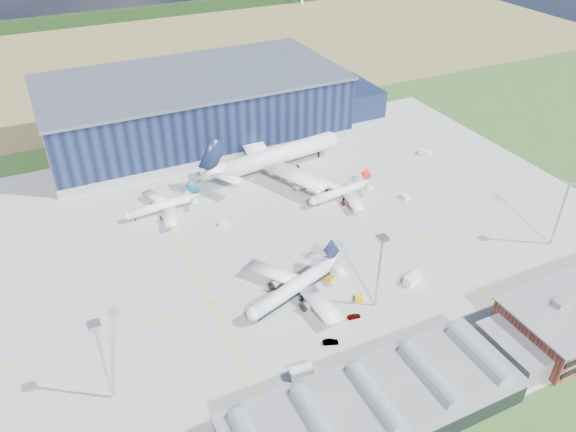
% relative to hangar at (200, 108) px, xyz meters
% --- Properties ---
extents(ground, '(600.00, 600.00, 0.00)m').
position_rel_hangar_xyz_m(ground, '(-2.81, -94.80, -11.62)').
color(ground, '#23471A').
rests_on(ground, ground).
extents(apron, '(220.00, 160.00, 0.08)m').
position_rel_hangar_xyz_m(apron, '(-2.81, -84.80, -11.59)').
color(apron, '#A1A09C').
rests_on(apron, ground).
extents(farmland, '(600.00, 220.00, 0.01)m').
position_rel_hangar_xyz_m(farmland, '(-2.81, 125.20, -11.62)').
color(farmland, olive).
rests_on(farmland, ground).
extents(treeline, '(600.00, 8.00, 8.00)m').
position_rel_hangar_xyz_m(treeline, '(-2.81, 205.20, -7.62)').
color(treeline, black).
rests_on(treeline, ground).
extents(hangar, '(145.00, 62.00, 26.10)m').
position_rel_hangar_xyz_m(hangar, '(0.00, 0.00, 0.00)').
color(hangar, black).
rests_on(hangar, ground).
extents(glass_concourse, '(78.00, 23.00, 8.60)m').
position_rel_hangar_xyz_m(glass_concourse, '(-9.26, -154.80, -7.93)').
color(glass_concourse, black).
rests_on(glass_concourse, ground).
extents(light_mast_west, '(2.60, 2.60, 23.00)m').
position_rel_hangar_xyz_m(light_mast_west, '(-62.81, -124.80, 3.82)').
color(light_mast_west, '#B4B5BB').
rests_on(light_mast_west, ground).
extents(light_mast_center, '(2.60, 2.60, 23.00)m').
position_rel_hangar_xyz_m(light_mast_center, '(7.19, -124.80, 3.82)').
color(light_mast_center, '#B4B5BB').
rests_on(light_mast_center, ground).
extents(light_mast_east, '(2.60, 2.60, 23.00)m').
position_rel_hangar_xyz_m(light_mast_east, '(72.19, -124.80, 3.82)').
color(light_mast_east, '#B4B5BB').
rests_on(light_mast_east, ground).
extents(airliner_navy, '(45.24, 44.76, 11.69)m').
position_rel_hangar_xyz_m(airliner_navy, '(-11.73, -112.49, -5.77)').
color(airliner_navy, white).
rests_on(airliner_navy, ground).
extents(airliner_red, '(30.61, 30.08, 9.00)m').
position_rel_hangar_xyz_m(airliner_red, '(25.78, -72.80, -7.12)').
color(airliner_red, white).
rests_on(airliner_red, ground).
extents(airliner_widebody, '(68.63, 67.48, 19.98)m').
position_rel_hangar_xyz_m(airliner_widebody, '(15.63, -44.31, -1.63)').
color(airliner_widebody, white).
rests_on(airliner_widebody, ground).
extents(airliner_regional, '(29.82, 29.27, 9.04)m').
position_rel_hangar_xyz_m(airliner_regional, '(-33.06, -54.80, -7.09)').
color(airliner_regional, white).
rests_on(airliner_regional, ground).
extents(gse_tug_a, '(3.65, 4.49, 1.62)m').
position_rel_hangar_xyz_m(gse_tug_a, '(0.88, -109.41, -10.81)').
color(gse_tug_a, yellow).
rests_on(gse_tug_a, ground).
extents(gse_tug_b, '(3.56, 3.74, 1.35)m').
position_rel_hangar_xyz_m(gse_tug_b, '(4.48, -121.14, -10.94)').
color(gse_tug_b, yellow).
rests_on(gse_tug_b, ground).
extents(gse_van_a, '(5.79, 2.99, 2.43)m').
position_rel_hangar_xyz_m(gse_van_a, '(-21.68, -137.62, -10.40)').
color(gse_van_a, white).
rests_on(gse_van_a, ground).
extents(gse_cart_a, '(2.52, 3.50, 1.43)m').
position_rel_hangar_xyz_m(gse_cart_a, '(47.23, -82.52, -10.90)').
color(gse_cart_a, white).
rests_on(gse_cart_a, ground).
extents(gse_van_b, '(4.56, 5.21, 2.20)m').
position_rel_hangar_xyz_m(gse_van_b, '(74.20, -58.36, -10.51)').
color(gse_van_b, white).
rests_on(gse_van_b, ground).
extents(gse_tug_c, '(2.69, 3.62, 1.43)m').
position_rel_hangar_xyz_m(gse_tug_c, '(4.48, -32.80, -10.90)').
color(gse_tug_c, yellow).
rests_on(gse_tug_c, ground).
extents(gse_cart_b, '(3.97, 3.47, 1.44)m').
position_rel_hangar_xyz_m(gse_cart_b, '(-16.14, -70.66, -10.89)').
color(gse_cart_b, white).
rests_on(gse_cart_b, ground).
extents(gse_van_c, '(6.14, 4.28, 2.68)m').
position_rel_hangar_xyz_m(gse_van_c, '(22.14, -121.23, -10.28)').
color(gse_van_c, white).
rests_on(gse_van_c, ground).
extents(car_a, '(3.80, 1.99, 1.23)m').
position_rel_hangar_xyz_m(car_a, '(-0.39, -126.41, -11.00)').
color(car_a, '#99999E').
rests_on(car_a, ground).
extents(car_b, '(4.14, 2.64, 1.29)m').
position_rel_hangar_xyz_m(car_b, '(-10.46, -131.79, -10.97)').
color(car_b, '#99999E').
rests_on(car_b, ground).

